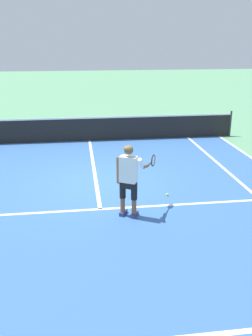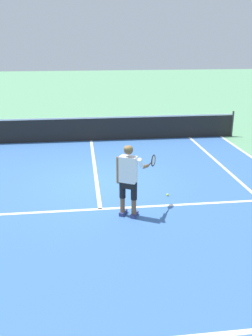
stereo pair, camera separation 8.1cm
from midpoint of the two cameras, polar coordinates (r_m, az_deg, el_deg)
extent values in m
plane|color=#609E70|center=(10.54, -4.90, -2.33)|extent=(80.00, 80.00, 0.00)
cube|color=#3866A8|center=(9.95, -4.70, -3.68)|extent=(10.98, 11.00, 0.00)
cube|color=white|center=(8.95, -4.30, -6.40)|extent=(8.23, 0.10, 0.01)
cube|color=white|center=(11.91, -5.27, 0.27)|extent=(0.10, 6.40, 0.01)
cube|color=white|center=(10.92, 17.41, -2.38)|extent=(0.10, 10.60, 0.01)
cylinder|color=#333338|center=(16.14, 15.80, 6.68)|extent=(0.08, 0.08, 1.07)
cube|color=black|center=(14.86, -5.91, 5.94)|extent=(11.84, 0.02, 0.91)
cube|color=white|center=(14.75, -5.98, 7.77)|extent=(11.84, 0.03, 0.06)
cube|color=navy|center=(8.66, -0.69, -6.97)|extent=(0.23, 0.30, 0.09)
cube|color=navy|center=(8.57, 1.06, -7.26)|extent=(0.23, 0.30, 0.09)
cylinder|color=brown|center=(8.53, -0.80, -5.73)|extent=(0.11, 0.11, 0.36)
cylinder|color=black|center=(8.37, -0.81, -3.34)|extent=(0.14, 0.14, 0.41)
cylinder|color=brown|center=(8.44, 0.98, -6.01)|extent=(0.11, 0.11, 0.36)
cylinder|color=black|center=(8.28, 1.00, -3.61)|extent=(0.14, 0.14, 0.41)
cube|color=black|center=(8.26, 0.09, -2.42)|extent=(0.39, 0.34, 0.20)
cube|color=white|center=(8.14, 0.09, -0.20)|extent=(0.44, 0.37, 0.60)
cylinder|color=brown|center=(8.24, -1.47, -0.33)|extent=(0.09, 0.09, 0.62)
cylinder|color=white|center=(8.09, 2.07, 0.78)|extent=(0.20, 0.27, 0.29)
cylinder|color=brown|center=(8.31, 2.79, 0.27)|extent=(0.21, 0.29, 0.14)
sphere|color=brown|center=(8.01, 0.12, 2.82)|extent=(0.21, 0.21, 0.21)
ellipsoid|color=olive|center=(7.98, 0.07, 3.13)|extent=(0.27, 0.27, 0.12)
cylinder|color=#232326|center=(8.51, 3.34, 0.52)|extent=(0.12, 0.19, 0.03)
cylinder|color=black|center=(8.65, 3.64, 0.82)|extent=(0.07, 0.10, 0.02)
torus|color=black|center=(8.82, 4.00, 1.18)|extent=(0.16, 0.27, 0.30)
cylinder|color=silver|center=(8.82, 4.00, 1.18)|extent=(0.12, 0.22, 0.25)
sphere|color=#CCE02D|center=(9.70, 6.20, -4.14)|extent=(0.07, 0.07, 0.07)
camera|label=1|loc=(0.04, -90.27, -0.10)|focal=39.14mm
camera|label=2|loc=(0.04, 89.73, 0.10)|focal=39.14mm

